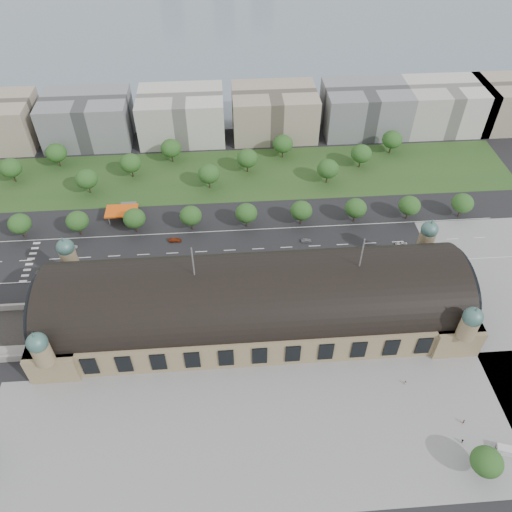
{
  "coord_description": "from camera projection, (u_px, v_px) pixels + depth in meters",
  "views": [
    {
      "loc": [
        -8.16,
        -114.9,
        143.61
      ],
      "look_at": [
        1.72,
        19.24,
        14.0
      ],
      "focal_mm": 35.0,
      "sensor_mm": 36.0,
      "label": 1
    }
  ],
  "objects": [
    {
      "name": "tree_belt_11",
      "position": [
        392.0,
        140.0,
        258.03
      ],
      "size": [
        10.4,
        10.4,
        12.48
      ],
      "color": "#2D2116",
      "rests_on": "ground"
    },
    {
      "name": "bus_west",
      "position": [
        212.0,
        267.0,
        199.95
      ],
      "size": [
        12.72,
        4.2,
        3.48
      ],
      "primitive_type": "imported",
      "rotation": [
        0.0,
        0.0,
        1.47
      ],
      "color": "#B4451C",
      "rests_on": "ground"
    },
    {
      "name": "tree_row_9",
      "position": [
        463.0,
        203.0,
        220.58
      ],
      "size": [
        9.6,
        9.6,
        11.52
      ],
      "color": "#2D2116",
      "rests_on": "ground"
    },
    {
      "name": "tree_belt_10",
      "position": [
        361.0,
        154.0,
        248.41
      ],
      "size": [
        10.4,
        10.4,
        12.48
      ],
      "color": "#2D2116",
      "rests_on": "ground"
    },
    {
      "name": "lake",
      "position": [
        228.0,
        27.0,
        396.61
      ],
      "size": [
        700.0,
        320.0,
        0.08
      ],
      "primitive_type": "cube",
      "color": "slate",
      "rests_on": "ground"
    },
    {
      "name": "tree_belt_9",
      "position": [
        328.0,
        169.0,
        238.79
      ],
      "size": [
        10.4,
        10.4,
        12.48
      ],
      "color": "#2D2116",
      "rests_on": "ground"
    },
    {
      "name": "tree_row_6",
      "position": [
        301.0,
        211.0,
        216.77
      ],
      "size": [
        9.6,
        9.6,
        11.52
      ],
      "color": "#2D2116",
      "rests_on": "ground"
    },
    {
      "name": "tree_belt_7",
      "position": [
        247.0,
        158.0,
        245.39
      ],
      "size": [
        10.4,
        10.4,
        12.48
      ],
      "color": "#2D2116",
      "rests_on": "ground"
    },
    {
      "name": "tree_belt_3",
      "position": [
        87.0,
        179.0,
        232.76
      ],
      "size": [
        10.4,
        10.4,
        12.48
      ],
      "color": "#2D2116",
      "rests_on": "ground"
    },
    {
      "name": "parked_car_5",
      "position": [
        127.0,
        284.0,
        194.55
      ],
      "size": [
        6.2,
        4.72,
        1.56
      ],
      "primitive_type": "imported",
      "rotation": [
        0.0,
        0.0,
        -1.14
      ],
      "color": "#989AA0",
      "rests_on": "ground"
    },
    {
      "name": "plaza_south",
      "position": [
        298.0,
        432.0,
        151.52
      ],
      "size": [
        190.0,
        48.0,
        0.12
      ],
      "primitive_type": "cube",
      "color": "gray",
      "rests_on": "ground"
    },
    {
      "name": "pedestrian_0",
      "position": [
        405.0,
        382.0,
        162.84
      ],
      "size": [
        0.91,
        0.68,
        1.65
      ],
      "primitive_type": "imported",
      "rotation": [
        0.0,
        0.0,
        -0.31
      ],
      "color": "gray",
      "rests_on": "ground"
    },
    {
      "name": "office_2",
      "position": [
        88.0,
        119.0,
        265.55
      ],
      "size": [
        45.0,
        32.0,
        24.0
      ],
      "primitive_type": "cube",
      "color": "gray",
      "rests_on": "ground"
    },
    {
      "name": "parked_car_4",
      "position": [
        133.0,
        276.0,
        197.53
      ],
      "size": [
        4.99,
        3.16,
        1.55
      ],
      "primitive_type": "imported",
      "rotation": [
        0.0,
        0.0,
        -1.22
      ],
      "color": "silver",
      "rests_on": "ground"
    },
    {
      "name": "parked_car_0",
      "position": [
        105.0,
        285.0,
        194.15
      ],
      "size": [
        4.62,
        3.13,
        1.44
      ],
      "primitive_type": "imported",
      "rotation": [
        0.0,
        0.0,
        -1.16
      ],
      "color": "black",
      "rests_on": "ground"
    },
    {
      "name": "office_5",
      "position": [
        365.0,
        109.0,
        273.49
      ],
      "size": [
        45.0,
        32.0,
        24.0
      ],
      "primitive_type": "cube",
      "color": "gray",
      "rests_on": "ground"
    },
    {
      "name": "ground",
      "position": [
        255.0,
        320.0,
        182.59
      ],
      "size": [
        900.0,
        900.0,
        0.0
      ],
      "primitive_type": "plane",
      "color": "black",
      "rests_on": "ground"
    },
    {
      "name": "parked_car_2",
      "position": [
        79.0,
        287.0,
        193.68
      ],
      "size": [
        4.74,
        3.21,
        1.28
      ],
      "primitive_type": "imported",
      "rotation": [
        0.0,
        0.0,
        -1.22
      ],
      "color": "#1B224C",
      "rests_on": "ground"
    },
    {
      "name": "pedestrian_1",
      "position": [
        464.0,
        422.0,
        152.81
      ],
      "size": [
        0.64,
        0.81,
        1.96
      ],
      "primitive_type": "imported",
      "rotation": [
        0.0,
        0.0,
        1.31
      ],
      "color": "gray",
      "rests_on": "ground"
    },
    {
      "name": "tree_belt_2",
      "position": [
        56.0,
        153.0,
        248.99
      ],
      "size": [
        10.4,
        10.4,
        12.48
      ],
      "color": "#2D2116",
      "rests_on": "ground"
    },
    {
      "name": "parked_car_6",
      "position": [
        206.0,
        280.0,
        196.28
      ],
      "size": [
        4.72,
        3.62,
        1.27
      ],
      "primitive_type": "imported",
      "rotation": [
        0.0,
        0.0,
        -1.09
      ],
      "color": "black",
      "rests_on": "ground"
    },
    {
      "name": "grass_belt",
      "position": [
        212.0,
        176.0,
        248.59
      ],
      "size": [
        300.0,
        45.0,
        0.1
      ],
      "primitive_type": "cube",
      "color": "#264A1D",
      "rests_on": "ground"
    },
    {
      "name": "tree_row_7",
      "position": [
        356.0,
        208.0,
        218.04
      ],
      "size": [
        9.6,
        9.6,
        11.52
      ],
      "color": "#2D2116",
      "rests_on": "ground"
    },
    {
      "name": "traffic_car_3",
      "position": [
        175.0,
        240.0,
        212.99
      ],
      "size": [
        5.36,
        2.33,
        1.54
      ],
      "primitive_type": "imported",
      "rotation": [
        0.0,
        0.0,
        1.54
      ],
      "color": "maroon",
      "rests_on": "ground"
    },
    {
      "name": "tree_belt_8",
      "position": [
        283.0,
        144.0,
        255.02
      ],
      "size": [
        10.4,
        10.4,
        12.48
      ],
      "color": "#2D2116",
      "rests_on": "ground"
    },
    {
      "name": "parked_car_3",
      "position": [
        84.0,
        282.0,
        195.1
      ],
      "size": [
        5.09,
        3.83,
        1.61
      ],
      "primitive_type": "imported",
      "rotation": [
        0.0,
        0.0,
        -1.1
      ],
      "color": "slate",
      "rests_on": "ground"
    },
    {
      "name": "bus_east",
      "position": [
        297.0,
        262.0,
        201.71
      ],
      "size": [
        13.2,
        3.42,
        3.66
      ],
      "primitive_type": "imported",
      "rotation": [
        0.0,
        0.0,
        1.6
      ],
      "color": "beige",
      "rests_on": "ground"
    },
    {
      "name": "office_3",
      "position": [
        182.0,
        116.0,
        268.2
      ],
      "size": [
        45.0,
        32.0,
        24.0
      ],
      "primitive_type": "cube",
      "color": "beige",
      "rests_on": "ground"
    },
    {
      "name": "tree_row_3",
      "position": [
        134.0,
        218.0,
        212.96
      ],
      "size": [
        9.6,
        9.6,
        11.52
      ],
      "color": "#2D2116",
      "rests_on": "ground"
    },
    {
      "name": "tree_belt_1",
      "position": [
        11.0,
        168.0,
        239.36
      ],
      "size": [
        10.4,
        10.4,
        12.48
      ],
      "color": "#2D2116",
      "rests_on": "ground"
    },
    {
      "name": "traffic_car_5",
      "position": [
        306.0,
        241.0,
        212.76
      ],
      "size": [
        4.33,
        1.55,
        1.42
      ],
      "primitive_type": "imported",
      "rotation": [
        0.0,
        0.0,
        1.56
      ],
      "color": "#505457",
      "rests_on": "ground"
    },
    {
      "name": "parked_car_1",
      "position": [
        79.0,
        279.0,
        196.42
      ],
      "size": [
        6.06,
        5.37,
        1.56
      ],
      "primitive_type": "imported",
      "rotation": [
        0.0,
        0.0,
        -0.95
      ],
      "color": "maroon",
      "rests_on": "ground"
    },
    {
      "name": "tree_row_5",
      "position": [
        246.0,
        213.0,
        215.5
      ],
      "size": [
        9.6,
        9.6,
        11.52
      ],
      "color": "#2D2116",
      "rests_on": "ground"
    },
    {
      "name": "tree_belt_4",
      "position": [
        130.0,
        163.0,
        242.38
      ],
      "size": [
        10.4,
        10.4,
        12.48
      ],
      "color": "#2D2116",
      "rests_on": "ground"
    },
    {
      "name": "petrol_station",
      "position": [
        126.0,
        209.0,
        224.58
      ],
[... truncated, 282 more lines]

